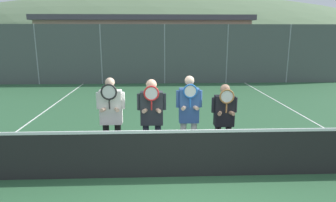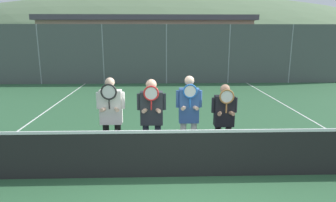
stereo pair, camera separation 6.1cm
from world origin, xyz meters
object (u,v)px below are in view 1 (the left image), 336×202
object	(u,v)px
player_center_right	(189,113)
car_far_left	(66,61)
car_center	(220,61)
player_leftmost	(111,114)
car_right_of_center	(296,62)
player_center_left	(152,114)
car_left_of_center	(144,62)
player_rightmost	(224,118)

from	to	relation	value
player_center_right	car_far_left	world-z (taller)	player_center_right
car_far_left	car_center	xyz separation A→B (m)	(9.80, -0.29, 0.02)
player_leftmost	car_right_of_center	xyz separation A→B (m)	(9.92, 12.95, -0.22)
player_center_left	car_far_left	size ratio (longest dim) A/B	0.40
player_center_right	car_left_of_center	bearing A→B (deg)	96.22
car_left_of_center	car_right_of_center	size ratio (longest dim) A/B	1.00
car_left_of_center	car_center	bearing A→B (deg)	-1.60
player_rightmost	car_far_left	xyz separation A→B (m)	(-7.10, 13.39, -0.08)
player_leftmost	car_left_of_center	xyz separation A→B (m)	(0.16, 13.24, -0.20)
car_far_left	car_center	size ratio (longest dim) A/B	1.02
player_leftmost	player_center_right	bearing A→B (deg)	0.38
player_center_right	car_right_of_center	distance (m)	15.38
player_rightmost	car_left_of_center	xyz separation A→B (m)	(-2.17, 13.25, -0.10)
car_far_left	car_center	world-z (taller)	car_center
player_center_left	car_far_left	world-z (taller)	player_center_left
player_center_right	car_far_left	distance (m)	14.82
car_center	player_center_left	bearing A→B (deg)	-107.77
player_rightmost	car_far_left	distance (m)	15.16
car_left_of_center	car_right_of_center	bearing A→B (deg)	-1.72
car_center	car_right_of_center	size ratio (longest dim) A/B	1.04
car_far_left	car_center	distance (m)	9.81
car_far_left	player_center_left	bearing A→B (deg)	-67.34
player_leftmost	player_center_left	size ratio (longest dim) A/B	1.02
player_center_right	player_rightmost	distance (m)	0.74
player_center_left	car_center	world-z (taller)	car_center
player_center_left	player_rightmost	xyz separation A→B (m)	(1.50, 0.01, -0.09)
player_leftmost	car_right_of_center	distance (m)	16.31
car_left_of_center	car_center	size ratio (longest dim) A/B	0.96
player_center_left	car_left_of_center	world-z (taller)	player_center_left
car_left_of_center	car_right_of_center	xyz separation A→B (m)	(9.76, -0.29, -0.02)
player_center_left	player_center_right	distance (m)	0.77
player_center_right	player_rightmost	size ratio (longest dim) A/B	1.10
car_right_of_center	car_far_left	bearing A→B (deg)	178.27
player_center_right	player_center_left	bearing A→B (deg)	-177.65
player_center_left	car_far_left	xyz separation A→B (m)	(-5.60, 13.41, -0.16)
player_center_right	player_rightmost	xyz separation A→B (m)	(0.73, -0.02, -0.09)
player_center_left	car_left_of_center	size ratio (longest dim) A/B	0.43
player_leftmost	player_center_right	world-z (taller)	player_center_right
player_leftmost	car_far_left	distance (m)	14.21
car_far_left	car_right_of_center	world-z (taller)	car_far_left
player_center_left	car_center	xyz separation A→B (m)	(4.21, 13.12, -0.14)
player_leftmost	car_center	xyz separation A→B (m)	(5.04, 13.10, -0.15)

